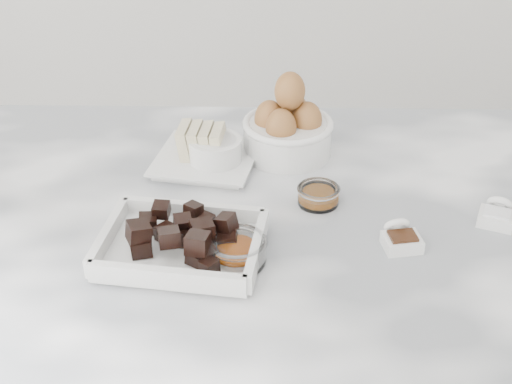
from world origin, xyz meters
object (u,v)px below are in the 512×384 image
chocolate_dish (181,241)px  honey_bowl (318,195)px  salt_spoon (497,214)px  egg_bowl (288,128)px  zest_bowl (237,250)px  butter_plate (204,151)px  sugar_ramekin (215,152)px  vanilla_spoon (401,238)px

chocolate_dish → honey_bowl: size_ratio=3.62×
salt_spoon → egg_bowl: bearing=146.2°
honey_bowl → zest_bowl: (-0.12, -0.15, 0.00)m
butter_plate → zest_bowl: size_ratio=2.28×
sugar_ramekin → vanilla_spoon: size_ratio=1.27×
egg_bowl → zest_bowl: 0.31m
zest_bowl → salt_spoon: 0.38m
chocolate_dish → salt_spoon: size_ratio=3.29×
vanilla_spoon → egg_bowl: bearing=120.1°
vanilla_spoon → salt_spoon: same height
egg_bowl → zest_bowl: egg_bowl is taller
butter_plate → zest_bowl: bearing=-76.3°
chocolate_dish → salt_spoon: (0.44, 0.09, -0.01)m
vanilla_spoon → sugar_ramekin: bearing=141.9°
vanilla_spoon → salt_spoon: size_ratio=0.94×
butter_plate → egg_bowl: (0.14, 0.04, 0.02)m
butter_plate → honey_bowl: (0.18, -0.12, -0.01)m
egg_bowl → sugar_ramekin: bearing=-157.1°
salt_spoon → butter_plate: bearing=159.6°
sugar_ramekin → egg_bowl: egg_bowl is taller
vanilla_spoon → zest_bowl: bearing=-169.7°
egg_bowl → zest_bowl: size_ratio=1.86×
honey_bowl → vanilla_spoon: bearing=-44.4°
honey_bowl → vanilla_spoon: 0.15m
butter_plate → honey_bowl: size_ratio=2.88×
egg_bowl → butter_plate: bearing=-164.5°
egg_bowl → salt_spoon: (0.30, -0.20, -0.03)m
sugar_ramekin → zest_bowl: 0.26m
honey_bowl → salt_spoon: salt_spoon is taller
honey_bowl → zest_bowl: size_ratio=0.79×
chocolate_dish → zest_bowl: 0.08m
honey_bowl → salt_spoon: size_ratio=0.91×
chocolate_dish → vanilla_spoon: bearing=5.4°
chocolate_dish → zest_bowl: chocolate_dish is taller
egg_bowl → zest_bowl: bearing=-103.5°
sugar_ramekin → chocolate_dish: bearing=-97.1°
zest_bowl → salt_spoon: salt_spoon is taller
vanilla_spoon → salt_spoon: (0.15, 0.06, -0.00)m
salt_spoon → honey_bowl: bearing=170.0°
sugar_ramekin → honey_bowl: bearing=-33.2°
sugar_ramekin → egg_bowl: size_ratio=0.56×
egg_bowl → chocolate_dish: bearing=-117.1°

